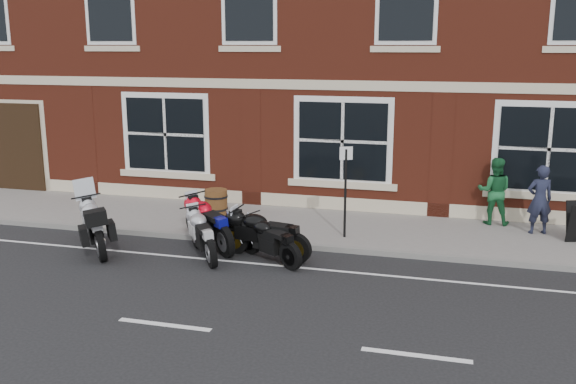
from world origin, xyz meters
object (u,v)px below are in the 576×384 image
moto_sport_silver (204,233)px  parking_sign (345,185)px  moto_touring_silver (96,223)px  moto_sport_black (264,233)px  pedestrian_right (494,191)px  barrel_planter (216,202)px  pedestrian_left (540,200)px  moto_sport_red (209,221)px  moto_naked_black (269,238)px

moto_sport_silver → parking_sign: (2.71, 1.78, 0.80)m
moto_touring_silver → moto_sport_black: 3.73m
moto_touring_silver → parking_sign: bearing=-17.7°
pedestrian_right → barrel_planter: 6.93m
moto_sport_black → moto_touring_silver: bearing=108.1°
moto_sport_silver → pedestrian_right: 7.14m
moto_sport_black → pedestrian_left: pedestrian_left is taller
moto_sport_silver → barrel_planter: bearing=71.0°
moto_sport_red → parking_sign: size_ratio=0.84×
moto_touring_silver → pedestrian_left: bearing=-18.6°
moto_sport_red → pedestrian_right: bearing=-19.6°
moto_sport_red → moto_naked_black: bearing=-67.2°
parking_sign → pedestrian_right: bearing=7.9°
moto_sport_black → parking_sign: bearing=-32.2°
moto_touring_silver → moto_sport_silver: size_ratio=1.08×
moto_naked_black → pedestrian_left: 6.40m
pedestrian_left → moto_sport_black: bearing=12.1°
moto_sport_red → pedestrian_right: 6.93m
barrel_planter → parking_sign: 3.78m
moto_sport_red → moto_sport_silver: bearing=-124.9°
moto_naked_black → moto_sport_red: bearing=103.8°
pedestrian_left → parking_sign: 4.54m
moto_naked_black → moto_touring_silver: bearing=128.0°
moto_sport_black → moto_naked_black: size_ratio=1.27×
moto_sport_red → barrel_planter: 2.26m
moto_sport_red → moto_touring_silver: bearing=153.2°
moto_touring_silver → moto_sport_black: size_ratio=0.88×
moto_sport_black → pedestrian_left: 6.47m
moto_sport_black → parking_sign: 2.25m
moto_sport_silver → parking_sign: 3.34m
moto_naked_black → pedestrian_left: (5.55, 3.16, 0.43)m
moto_sport_black → barrel_planter: 3.29m
moto_sport_silver → barrel_planter: size_ratio=2.56×
moto_touring_silver → barrel_planter: size_ratio=2.75×
moto_sport_black → barrel_planter: (-2.08, 2.56, -0.09)m
barrel_planter → moto_sport_black: bearing=-50.9°
moto_touring_silver → parking_sign: parking_sign is taller
barrel_planter → parking_sign: size_ratio=0.32×
moto_naked_black → pedestrian_right: 5.94m
moto_sport_black → parking_sign: parking_sign is taller
pedestrian_left → parking_sign: (-4.28, -1.46, 0.40)m
moto_touring_silver → pedestrian_left: 10.04m
moto_sport_black → moto_naked_black: 0.26m
moto_sport_red → parking_sign: parking_sign is taller
pedestrian_left → barrel_planter: size_ratio=2.39×
moto_sport_red → moto_naked_black: moto_sport_red is taller
moto_touring_silver → moto_sport_red: bearing=-18.5°
moto_sport_silver → pedestrian_left: bearing=-10.5°
moto_sport_black → pedestrian_left: size_ratio=1.30×
moto_sport_red → pedestrian_right: pedestrian_right is taller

